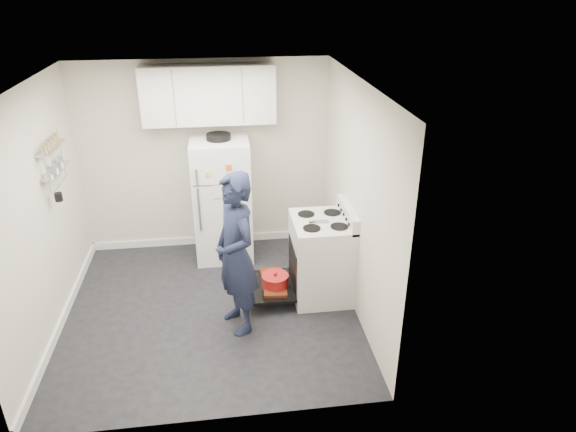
{
  "coord_description": "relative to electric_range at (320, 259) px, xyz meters",
  "views": [
    {
      "loc": [
        0.22,
        -4.85,
        3.42
      ],
      "look_at": [
        0.89,
        0.11,
        1.05
      ],
      "focal_mm": 32.0,
      "sensor_mm": 36.0,
      "label": 1
    }
  ],
  "objects": [
    {
      "name": "upper_cabinets",
      "position": [
        -1.16,
        1.28,
        1.63
      ],
      "size": [
        1.6,
        0.33,
        0.7
      ],
      "primitive_type": "cube",
      "color": "silver",
      "rests_on": "room"
    },
    {
      "name": "refrigerator",
      "position": [
        -1.08,
        1.1,
        0.33
      ],
      "size": [
        0.72,
        0.74,
        1.66
      ],
      "color": "white",
      "rests_on": "ground"
    },
    {
      "name": "person",
      "position": [
        -0.96,
        -0.48,
        0.4
      ],
      "size": [
        0.63,
        0.74,
        1.73
      ],
      "primitive_type": "imported",
      "rotation": [
        0.0,
        0.0,
        -1.18
      ],
      "color": "#181E37",
      "rests_on": "ground"
    },
    {
      "name": "electric_range",
      "position": [
        0.0,
        0.0,
        0.0
      ],
      "size": [
        0.66,
        0.76,
        1.1
      ],
      "color": "silver",
      "rests_on": "ground"
    },
    {
      "name": "open_oven_door",
      "position": [
        -0.56,
        -0.02,
        -0.27
      ],
      "size": [
        0.55,
        0.7,
        0.23
      ],
      "color": "black",
      "rests_on": "ground"
    },
    {
      "name": "wall_shelf_rack",
      "position": [
        -2.78,
        0.34,
        1.21
      ],
      "size": [
        0.14,
        0.6,
        0.61
      ],
      "color": "#B2B2B7",
      "rests_on": "room"
    },
    {
      "name": "room",
      "position": [
        -1.29,
        -0.12,
        0.74
      ],
      "size": [
        3.21,
        3.21,
        2.51
      ],
      "color": "black",
      "rests_on": "ground"
    }
  ]
}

